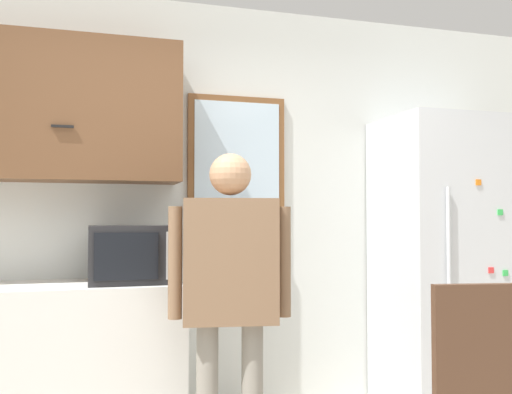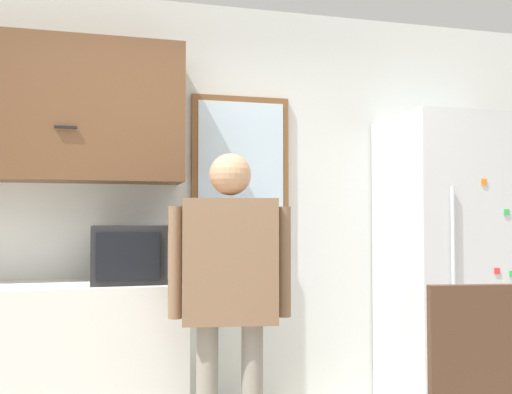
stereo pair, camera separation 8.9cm
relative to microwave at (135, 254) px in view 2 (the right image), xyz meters
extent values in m
cube|color=silver|center=(0.42, 0.36, 0.27)|extent=(6.00, 0.06, 2.70)
cube|color=brown|center=(-0.75, 0.16, 0.84)|extent=(2.07, 0.35, 0.84)
cube|color=black|center=(-0.39, -0.03, 0.71)|extent=(0.12, 0.01, 0.01)
cube|color=#232326|center=(0.00, 0.00, 0.00)|extent=(0.49, 0.37, 0.33)
cube|color=black|center=(-0.04, -0.19, 0.00)|extent=(0.34, 0.01, 0.26)
cube|color=#B2B2B2|center=(0.20, -0.18, 0.00)|extent=(0.07, 0.01, 0.26)
cube|color=brown|center=(0.45, -0.53, -0.01)|extent=(0.50, 0.29, 0.63)
sphere|color=tan|center=(0.45, -0.53, 0.43)|extent=(0.21, 0.21, 0.21)
cylinder|color=brown|center=(0.18, -0.48, -0.02)|extent=(0.07, 0.07, 0.56)
cylinder|color=brown|center=(0.72, -0.57, -0.02)|extent=(0.07, 0.07, 0.56)
cube|color=silver|center=(2.05, -0.02, -0.10)|extent=(0.81, 0.68, 1.95)
cylinder|color=silver|center=(1.83, -0.38, 0.05)|extent=(0.02, 0.02, 0.68)
cube|color=red|center=(2.14, -0.36, -0.12)|extent=(0.04, 0.01, 0.04)
cube|color=green|center=(2.25, -0.36, -0.14)|extent=(0.04, 0.01, 0.04)
cube|color=green|center=(2.22, -0.36, 0.24)|extent=(0.04, 0.01, 0.04)
cube|color=orange|center=(2.06, -0.36, 0.43)|extent=(0.04, 0.01, 0.04)
cube|color=#472D1E|center=(1.21, -1.47, -0.34)|extent=(0.39, 0.10, 0.59)
cube|color=brown|center=(0.70, 0.32, 0.47)|extent=(0.66, 0.04, 1.09)
cube|color=silver|center=(0.70, 0.30, 0.47)|extent=(0.58, 0.01, 1.01)
camera|label=1|loc=(-0.24, -3.33, 0.21)|focal=40.00mm
camera|label=2|loc=(-0.16, -3.35, 0.21)|focal=40.00mm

